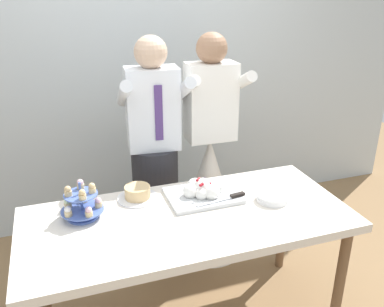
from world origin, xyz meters
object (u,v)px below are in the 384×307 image
object	(u,v)px
cupcake_stand	(82,204)
round_cake	(138,193)
person_groom	(155,170)
plate_stack	(272,197)
main_cake_tray	(203,191)
dessert_table	(188,227)
person_bride	(209,181)

from	to	relation	value
cupcake_stand	round_cake	size ratio (longest dim) A/B	0.96
cupcake_stand	person_groom	xyz separation A→B (m)	(0.53, 0.51, -0.11)
plate_stack	round_cake	distance (m)	0.79
person_groom	plate_stack	bearing A→B (deg)	-52.10
cupcake_stand	main_cake_tray	distance (m)	0.70
plate_stack	round_cake	bearing A→B (deg)	159.46
main_cake_tray	round_cake	distance (m)	0.39
cupcake_stand	main_cake_tray	bearing A→B (deg)	-0.44
cupcake_stand	main_cake_tray	xyz separation A→B (m)	(0.70, -0.01, -0.04)
dessert_table	plate_stack	world-z (taller)	plate_stack
plate_stack	person_groom	world-z (taller)	person_groom
dessert_table	main_cake_tray	world-z (taller)	main_cake_tray
main_cake_tray	person_bride	xyz separation A→B (m)	(0.25, 0.55, -0.23)
round_cake	cupcake_stand	bearing A→B (deg)	-161.98
main_cake_tray	person_bride	size ratio (longest dim) A/B	0.26
round_cake	person_bride	bearing A→B (deg)	34.89
main_cake_tray	person_bride	world-z (taller)	person_bride
person_bride	dessert_table	bearing A→B (deg)	-119.59
round_cake	person_bride	distance (m)	0.80
cupcake_stand	person_bride	bearing A→B (deg)	29.70
main_cake_tray	round_cake	world-z (taller)	main_cake_tray
main_cake_tray	round_cake	bearing A→B (deg)	163.37
main_cake_tray	person_groom	bearing A→B (deg)	107.49
round_cake	person_bride	world-z (taller)	person_bride
dessert_table	person_bride	distance (m)	0.83
dessert_table	round_cake	size ratio (longest dim) A/B	7.50
round_cake	dessert_table	bearing A→B (deg)	-51.63
plate_stack	person_groom	xyz separation A→B (m)	(-0.53, 0.68, -0.05)
round_cake	main_cake_tray	bearing A→B (deg)	-16.63
person_groom	person_bride	world-z (taller)	same
cupcake_stand	round_cake	xyz separation A→B (m)	(0.32, 0.11, -0.05)
dessert_table	plate_stack	bearing A→B (deg)	0.05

